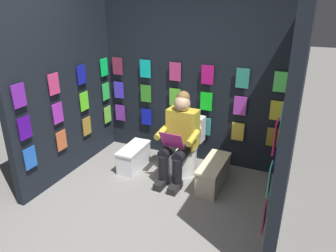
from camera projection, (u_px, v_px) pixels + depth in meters
name	position (u px, v px, depth m)	size (l,w,h in m)	color
ground_plane	(123.00, 238.00, 3.31)	(30.00, 30.00, 0.00)	gray
display_wall_back	(193.00, 83.00, 4.58)	(2.83, 0.14, 2.33)	black
display_wall_left	(292.00, 122.00, 3.18)	(0.14, 1.97, 2.33)	black
display_wall_right	(65.00, 90.00, 4.23)	(0.14, 1.97, 2.33)	black
toilet	(185.00, 149.00, 4.49)	(0.41, 0.56, 0.77)	white
person_reading	(179.00, 137.00, 4.20)	(0.54, 0.69, 1.19)	gold
comic_longbox_near	(213.00, 174.00, 4.15)	(0.29, 0.73, 0.36)	beige
comic_longbox_far	(134.00, 157.00, 4.62)	(0.27, 0.61, 0.33)	silver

